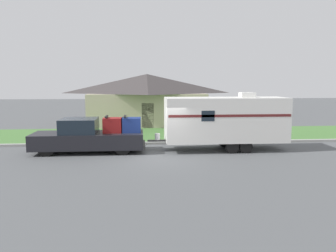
{
  "coord_description": "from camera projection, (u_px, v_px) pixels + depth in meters",
  "views": [
    {
      "loc": [
        -1.12,
        -16.24,
        3.82
      ],
      "look_at": [
        0.37,
        1.72,
        1.4
      ],
      "focal_mm": 35.0,
      "sensor_mm": 36.0,
      "label": 1
    }
  ],
  "objects": [
    {
      "name": "ground_plane",
      "position": [
        163.0,
        158.0,
        16.64
      ],
      "size": [
        120.0,
        120.0,
        0.0
      ],
      "primitive_type": "plane",
      "color": "#515456"
    },
    {
      "name": "curb_strip",
      "position": [
        159.0,
        143.0,
        20.33
      ],
      "size": [
        80.0,
        0.3,
        0.14
      ],
      "color": "#999993",
      "rests_on": "ground_plane"
    },
    {
      "name": "lawn_strip",
      "position": [
        156.0,
        135.0,
        23.95
      ],
      "size": [
        80.0,
        7.0,
        0.03
      ],
      "color": "#477538",
      "rests_on": "ground_plane"
    },
    {
      "name": "house_across_street",
      "position": [
        147.0,
        98.0,
        30.18
      ],
      "size": [
        10.96,
        7.16,
        4.56
      ],
      "color": "beige",
      "rests_on": "ground_plane"
    },
    {
      "name": "pickup_truck",
      "position": [
        90.0,
        136.0,
        17.9
      ],
      "size": [
        6.08,
        2.08,
        2.0
      ],
      "color": "black",
      "rests_on": "ground_plane"
    },
    {
      "name": "travel_trailer",
      "position": [
        225.0,
        119.0,
        18.41
      ],
      "size": [
        7.76,
        2.22,
        3.25
      ],
      "color": "black",
      "rests_on": "ground_plane"
    },
    {
      "name": "mailbox",
      "position": [
        76.0,
        127.0,
        20.37
      ],
      "size": [
        0.48,
        0.2,
        1.33
      ],
      "color": "brown",
      "rests_on": "ground_plane"
    }
  ]
}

